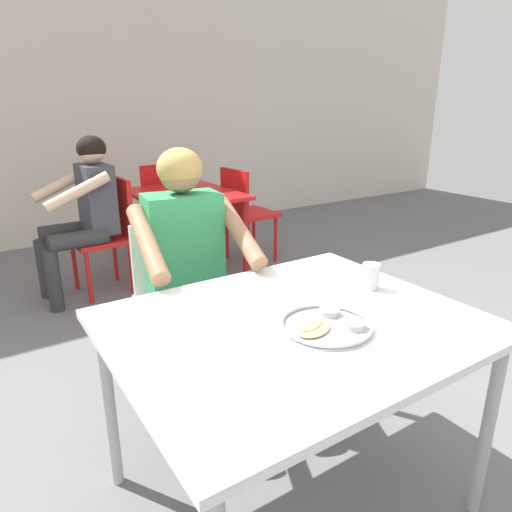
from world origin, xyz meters
TOP-DOWN VIEW (x-y plane):
  - ground_plane at (0.00, 0.00)m, footprint 12.00×12.00m
  - back_wall at (0.00, 3.97)m, footprint 12.00×0.12m
  - table_foreground at (0.03, -0.04)m, footprint 1.16×0.95m
  - thali_tray at (0.08, -0.14)m, footprint 0.29×0.29m
  - drinking_cup at (0.44, 0.01)m, footprint 0.07×0.07m
  - chair_foreground at (0.03, 0.91)m, footprint 0.47×0.45m
  - diner_foreground at (0.00, 0.70)m, footprint 0.54×0.59m
  - table_background_red at (0.72, 2.31)m, footprint 0.78×0.95m
  - chair_red_left at (0.09, 2.33)m, footprint 0.43×0.45m
  - chair_red_right at (1.30, 2.34)m, footprint 0.41×0.44m
  - chair_red_far at (0.73, 2.97)m, footprint 0.50×0.49m
  - patron_background at (-0.08, 2.31)m, footprint 0.56×0.50m

SIDE VIEW (x-z plane):
  - ground_plane at x=0.00m, z-range -0.05..0.00m
  - chair_foreground at x=0.03m, z-range 0.08..0.91m
  - chair_red_left at x=0.09m, z-range 0.06..0.94m
  - chair_red_far at x=0.73m, z-range 0.07..0.95m
  - chair_red_right at x=1.30m, z-range 0.08..0.94m
  - table_background_red at x=0.72m, z-range 0.27..0.99m
  - table_foreground at x=0.03m, z-range 0.30..1.02m
  - patron_background at x=-0.08m, z-range 0.12..1.31m
  - diner_foreground at x=0.00m, z-range 0.12..1.34m
  - thali_tray at x=0.08m, z-range 0.72..0.75m
  - drinking_cup at x=0.44m, z-range 0.73..0.83m
  - back_wall at x=0.00m, z-range 0.00..3.40m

